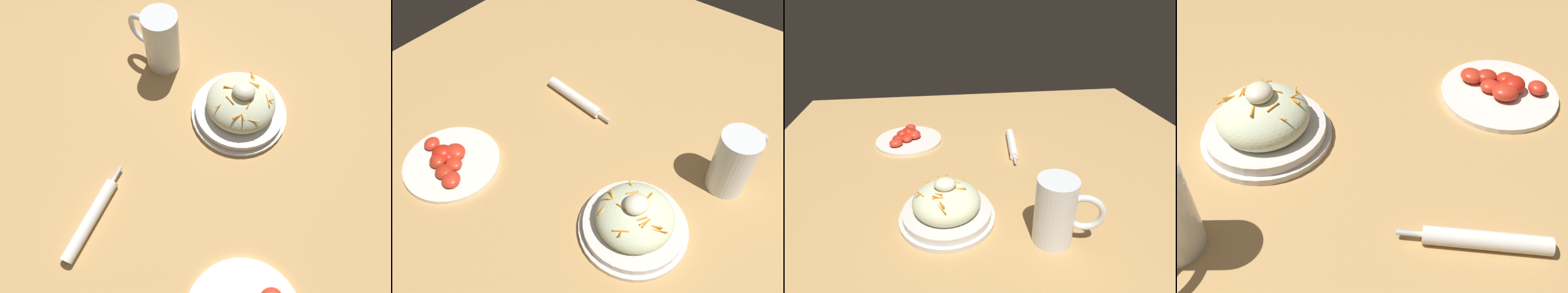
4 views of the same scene
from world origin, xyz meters
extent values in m
plane|color=tan|center=(0.00, 0.00, 0.00)|extent=(1.43, 1.43, 0.00)
cylinder|color=silver|center=(-0.15, -0.17, 0.01)|extent=(0.22, 0.22, 0.01)
cylinder|color=silver|center=(-0.15, -0.17, 0.02)|extent=(0.20, 0.20, 0.02)
ellipsoid|color=beige|center=(-0.15, -0.17, 0.05)|extent=(0.15, 0.15, 0.08)
cylinder|color=orange|center=(-0.12, -0.18, 0.09)|extent=(0.02, 0.00, 0.00)
cylinder|color=orange|center=(-0.18, -0.12, 0.07)|extent=(0.03, 0.01, 0.00)
cylinder|color=orange|center=(-0.15, -0.12, 0.08)|extent=(0.02, 0.02, 0.01)
cylinder|color=orange|center=(-0.16, -0.19, 0.09)|extent=(0.02, 0.02, 0.01)
cylinder|color=orange|center=(-0.16, -0.23, 0.07)|extent=(0.02, 0.03, 0.01)
cylinder|color=orange|center=(-0.17, -0.20, 0.08)|extent=(0.02, 0.00, 0.00)
cylinder|color=orange|center=(-0.20, -0.18, 0.08)|extent=(0.02, 0.01, 0.01)
cylinder|color=orange|center=(-0.11, -0.14, 0.08)|extent=(0.01, 0.02, 0.01)
cylinder|color=orange|center=(-0.16, -0.20, 0.08)|extent=(0.02, 0.01, 0.01)
cylinder|color=orange|center=(-0.17, -0.15, 0.09)|extent=(0.01, 0.02, 0.00)
cylinder|color=orange|center=(-0.20, -0.18, 0.08)|extent=(0.02, 0.03, 0.01)
cylinder|color=orange|center=(-0.13, -0.15, 0.09)|extent=(0.02, 0.02, 0.00)
cylinder|color=orange|center=(-0.16, -0.12, 0.08)|extent=(0.02, 0.03, 0.01)
cylinder|color=orange|center=(-0.16, -0.22, 0.08)|extent=(0.01, 0.03, 0.01)
ellipsoid|color=#EFEACC|center=(-0.15, -0.17, 0.10)|extent=(0.05, 0.04, 0.03)
cylinder|color=white|center=(0.07, -0.27, 0.07)|extent=(0.08, 0.08, 0.15)
cylinder|color=gold|center=(0.07, -0.27, 0.05)|extent=(0.07, 0.07, 0.10)
cylinder|color=white|center=(0.07, -0.27, 0.10)|extent=(0.07, 0.07, 0.01)
torus|color=white|center=(0.12, -0.28, 0.08)|extent=(0.08, 0.04, 0.08)
cylinder|color=white|center=(0.07, 0.16, 0.01)|extent=(0.05, 0.18, 0.03)
cylinder|color=silver|center=(0.06, 0.05, 0.01)|extent=(0.01, 0.04, 0.01)
camera|label=1|loc=(-0.18, 0.26, 0.70)|focal=31.97mm
camera|label=2|loc=(-0.52, -0.35, 0.72)|focal=37.47mm
camera|label=3|loc=(-0.15, -0.77, 0.49)|focal=30.17mm
camera|label=4|loc=(0.45, 0.00, 0.55)|focal=44.19mm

